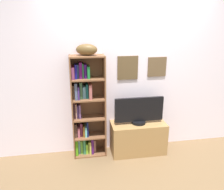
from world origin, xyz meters
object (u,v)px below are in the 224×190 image
at_px(football, 87,50).
at_px(tv_stand, 138,138).
at_px(television, 139,111).
at_px(bookshelf, 85,110).

height_order(football, tv_stand, football).
height_order(tv_stand, television, television).
xyz_separation_m(tv_stand, television, (0.00, 0.00, 0.46)).
distance_m(bookshelf, television, 0.82).
bearing_deg(football, tv_stand, -5.27).
xyz_separation_m(bookshelf, tv_stand, (0.81, -0.10, -0.49)).
bearing_deg(football, bookshelf, 149.10).
height_order(bookshelf, tv_stand, bookshelf).
bearing_deg(bookshelf, television, -6.91).
bearing_deg(bookshelf, football, -30.90).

